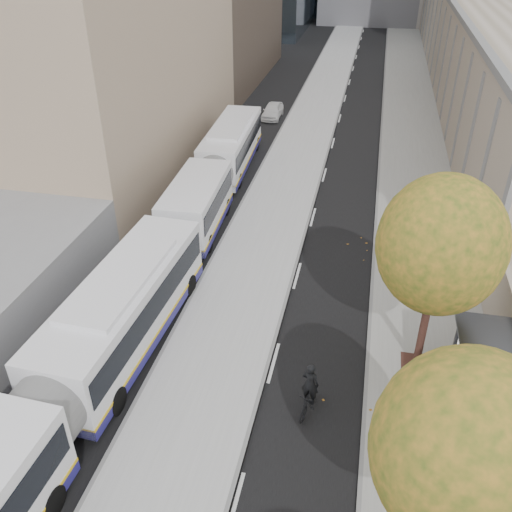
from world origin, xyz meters
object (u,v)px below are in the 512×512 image
(bus_far, at_px, (219,167))
(cyclist, at_px, (309,394))
(distant_car, at_px, (273,111))
(bus_near, at_px, (69,382))
(bus_shelter, at_px, (496,368))

(bus_far, xyz_separation_m, cyclist, (7.67, -16.34, -0.75))
(bus_far, distance_m, cyclist, 18.07)
(bus_far, bearing_deg, distant_car, 85.40)
(bus_far, bearing_deg, bus_near, -92.09)
(bus_near, xyz_separation_m, distant_car, (0.42, 32.95, -1.02))
(bus_near, relative_size, bus_far, 1.07)
(bus_shelter, xyz_separation_m, cyclist, (-5.75, -1.00, -1.41))
(bus_near, height_order, bus_far, bus_near)
(bus_shelter, distance_m, bus_far, 20.39)
(bus_shelter, relative_size, bus_near, 0.25)
(distant_car, bearing_deg, bus_near, -90.11)
(bus_shelter, distance_m, bus_near, 13.63)
(distant_car, bearing_deg, cyclist, -76.44)
(bus_shelter, relative_size, bus_far, 0.26)
(bus_near, distance_m, bus_far, 18.29)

